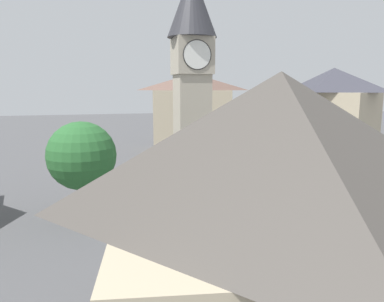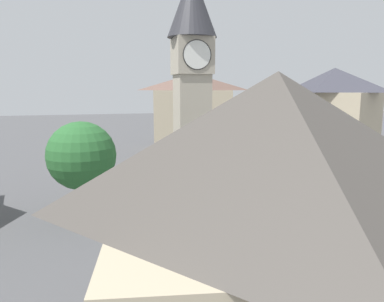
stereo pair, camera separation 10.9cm
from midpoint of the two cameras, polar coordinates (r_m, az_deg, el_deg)
ground_plane at (r=30.89m, az=-0.10°, el=-6.72°), size 200.00×200.00×0.00m
clock_tower at (r=29.66m, az=-0.11°, el=13.00°), size 3.88×3.88×17.95m
car_blue_kerb at (r=24.64m, az=3.60°, el=-9.21°), size 3.97×4.23×1.53m
car_silver_kerb at (r=32.59m, az=20.43°, el=-5.08°), size 4.26×2.08×1.53m
car_red_corner at (r=36.51m, az=5.13°, el=-2.94°), size 4.42×3.51×1.53m
car_white_side at (r=43.05m, az=-0.90°, el=-0.95°), size 3.92×4.26×1.53m
car_black_far at (r=18.50m, az=-4.21°, el=-15.90°), size 4.34×2.31×1.53m
pedestrian at (r=39.94m, az=8.97°, el=-1.55°), size 0.52×0.35×1.69m
tree at (r=25.56m, az=-16.90°, el=-0.74°), size 4.60×4.60×6.61m
building_terrace_right at (r=52.18m, az=0.03°, el=6.15°), size 12.24×8.22×10.77m
building_corner_back at (r=9.99m, az=12.37°, el=-14.59°), size 9.55×9.14×9.17m
building_hall_far at (r=48.76m, az=20.82°, el=5.53°), size 10.63×12.00×11.19m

